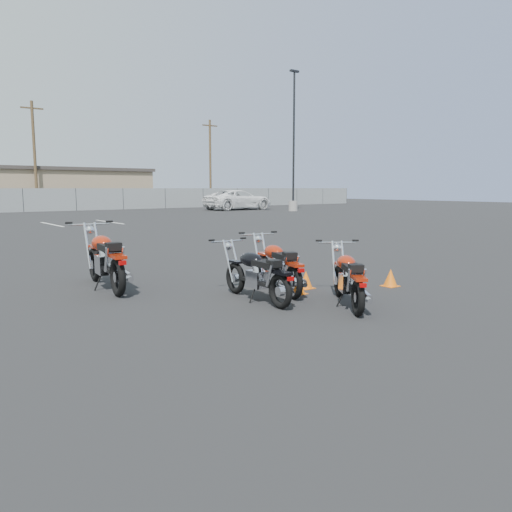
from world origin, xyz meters
TOP-DOWN VIEW (x-y plane):
  - ground at (0.00, 0.00)m, footprint 120.00×120.00m
  - motorcycle_front_red at (-1.74, 2.56)m, footprint 0.92×2.39m
  - motorcycle_second_black at (-0.17, 0.09)m, footprint 0.75×1.94m
  - motorcycle_third_red at (0.76, -1.04)m, footprint 1.42×1.77m
  - motorcycle_rear_red at (0.58, 0.46)m, footprint 1.00×2.01m
  - training_cone_near at (1.16, 0.36)m, footprint 0.27×0.27m
  - training_cone_far at (2.55, -0.46)m, footprint 0.27×0.27m
  - training_cone_extra at (0.73, 0.07)m, footprint 0.24×0.24m
  - light_pole_east at (21.58, 23.80)m, footprint 0.80×0.70m
  - tan_building_east at (10.00, 44.00)m, footprint 14.40×9.40m
  - utility_pole_c at (6.00, 39.00)m, footprint 1.80×0.24m
  - utility_pole_d at (24.00, 40.00)m, footprint 1.80×0.24m
  - white_van at (19.44, 28.35)m, footprint 3.01×6.99m

SIDE VIEW (x-z plane):
  - ground at x=0.00m, z-range 0.00..0.00m
  - training_cone_extra at x=0.73m, z-range 0.00..0.29m
  - training_cone_near at x=1.16m, z-range 0.00..0.32m
  - training_cone_far at x=2.55m, z-range 0.00..0.33m
  - motorcycle_third_red at x=0.76m, z-range -0.04..0.90m
  - motorcycle_second_black at x=-0.17m, z-range -0.04..0.90m
  - motorcycle_rear_red at x=0.58m, z-range -0.04..0.95m
  - motorcycle_front_red at x=-1.74m, z-range -0.05..1.12m
  - white_van at x=19.44m, z-range 0.00..2.62m
  - tan_building_east at x=10.00m, z-range 0.01..3.71m
  - light_pole_east at x=21.58m, z-range -2.55..8.28m
  - utility_pole_c at x=6.00m, z-range 0.19..9.19m
  - utility_pole_d at x=24.00m, z-range 0.19..9.19m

